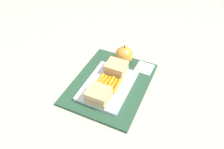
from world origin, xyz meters
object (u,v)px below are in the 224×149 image
object	(u,v)px
sandwich_half_right	(116,68)
apple	(124,55)
food_tray	(108,86)
sandwich_half_left	(98,95)
carrot_sticks_bundle	(108,83)
paper_napkin	(144,68)

from	to	relation	value
sandwich_half_right	apple	distance (m)	0.08
apple	food_tray	bearing A→B (deg)	-179.04
sandwich_half_left	food_tray	bearing A→B (deg)	0.00
sandwich_half_left	carrot_sticks_bundle	size ratio (longest dim) A/B	0.92
sandwich_half_right	carrot_sticks_bundle	xyz separation A→B (m)	(-0.08, -0.00, -0.02)
carrot_sticks_bundle	apple	bearing A→B (deg)	0.99
food_tray	sandwich_half_left	xyz separation A→B (m)	(-0.08, 0.00, 0.03)
apple	paper_napkin	bearing A→B (deg)	-91.20
sandwich_half_right	paper_napkin	world-z (taller)	sandwich_half_right
food_tray	apple	world-z (taller)	apple
apple	paper_napkin	distance (m)	0.10
food_tray	sandwich_half_right	xyz separation A→B (m)	(0.08, 0.00, 0.03)
food_tray	paper_napkin	world-z (taller)	food_tray
food_tray	carrot_sticks_bundle	distance (m)	0.01
carrot_sticks_bundle	sandwich_half_left	bearing A→B (deg)	179.93
sandwich_half_right	sandwich_half_left	bearing A→B (deg)	180.00
apple	paper_napkin	xyz separation A→B (m)	(-0.00, -0.10, -0.04)
carrot_sticks_bundle	apple	xyz separation A→B (m)	(0.16, 0.00, 0.02)
sandwich_half_left	paper_napkin	xyz separation A→B (m)	(0.24, -0.09, -0.03)
sandwich_half_right	paper_napkin	distance (m)	0.13
food_tray	sandwich_half_right	bearing A→B (deg)	0.00
apple	paper_napkin	world-z (taller)	apple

